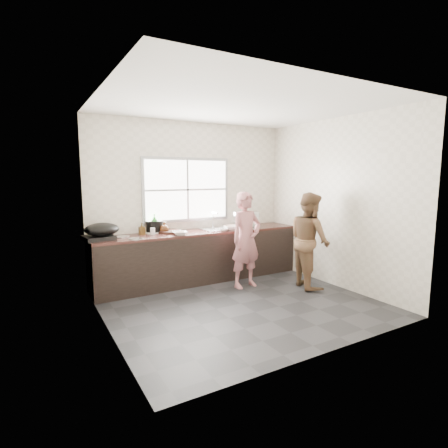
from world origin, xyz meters
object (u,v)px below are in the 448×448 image
bottle_brown_tall (142,229)px  dish_rack (246,220)px  bowl_held (223,229)px  wok (102,229)px  pot_lid_right (122,237)px  bottle_brown_short (165,228)px  bowl_crabs (231,228)px  glass_jar (153,231)px  woman (246,243)px  plate_food (152,233)px  black_pot (154,227)px  person_side (310,240)px  bowl_mince (180,233)px  bottle_green (154,223)px  burner (98,238)px  cutting_board (170,232)px  pot_lid_left (137,239)px

bottle_brown_tall → dish_rack: dish_rack is taller
bowl_held → wok: size_ratio=0.39×
bottle_brown_tall → pot_lid_right: 0.33m
bottle_brown_short → bowl_crabs: bearing=-15.4°
glass_jar → dish_rack: dish_rack is taller
woman → bottle_brown_tall: 1.67m
woman → plate_food: bearing=140.5°
bowl_held → black_pot: size_ratio=0.71×
person_side → pot_lid_right: size_ratio=6.71×
bowl_crabs → bottle_brown_tall: (-1.46, 0.32, 0.05)m
bowl_crabs → black_pot: bearing=160.2°
bowl_mince → black_pot: (-0.27, 0.44, 0.07)m
bottle_green → bottle_brown_short: (0.14, -0.08, -0.07)m
black_pot → burner: black_pot is taller
bottle_brown_tall → glass_jar: bottle_brown_tall is taller
bottle_brown_short → pot_lid_right: size_ratio=0.76×
black_pot → woman: bearing=-36.6°
bottle_brown_tall → wok: size_ratio=0.35×
woman → bottle_brown_tall: woman is taller
glass_jar → pot_lid_right: glass_jar is taller
bottle_brown_tall → woman: bearing=-28.2°
cutting_board → bottle_green: size_ratio=1.16×
cutting_board → black_pot: 0.27m
person_side → dish_rack: size_ratio=4.08×
woman → bowl_crabs: (0.00, 0.46, 0.17)m
cutting_board → burner: bearing=-175.5°
bowl_mince → plate_food: size_ratio=1.02×
bowl_mince → glass_jar: glass_jar is taller
bottle_green → plate_food: bearing=176.7°
woman → pot_lid_right: bearing=151.6°
person_side → plate_food: person_side is taller
bowl_held → person_side: bearing=-42.2°
bowl_crabs → wok: bearing=174.6°
dish_rack → bottle_green: bearing=167.9°
bottle_brown_tall → person_side: bearing=-28.5°
dish_rack → pot_lid_right: size_ratio=1.65×
person_side → pot_lid_left: (-2.53, 0.96, 0.10)m
bottle_green → dish_rack: (1.64, -0.22, -0.02)m
cutting_board → wok: 1.10m
black_pot → bottle_brown_short: black_pot is taller
pot_lid_right → glass_jar: bearing=-3.4°
bowl_crabs → wok: 2.10m
wok → cutting_board: bearing=4.9°
dish_rack → pot_lid_left: (-2.05, -0.16, -0.14)m
cutting_board → plate_food: size_ratio=1.63×
plate_food → pot_lid_right: size_ratio=0.99×
bowl_mince → cutting_board: bearing=100.9°
burner → dish_rack: size_ratio=1.09×
bottle_green → glass_jar: 0.19m
woman → bowl_mince: bearing=148.1°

